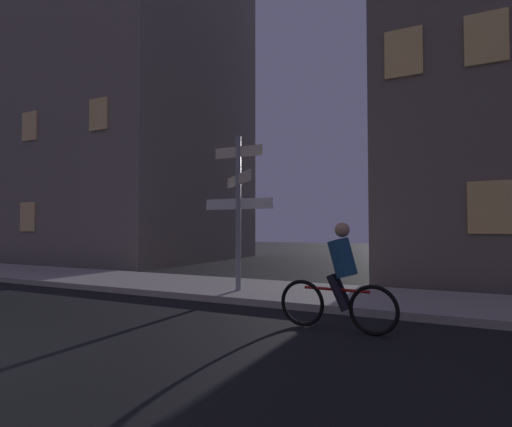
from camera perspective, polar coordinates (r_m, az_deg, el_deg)
The scene contains 4 objects.
sidewalk_kerb at distance 10.26m, azimuth -7.51°, elevation -10.24°, with size 40.00×2.81×0.14m, color #9E9991.
signpost at distance 9.05m, azimuth -2.53°, elevation 1.91°, with size 1.70×1.27×3.46m.
cyclist at distance 6.17m, azimuth 11.75°, elevation -9.29°, with size 1.82×0.35×1.61m.
building_left_block at distance 23.25m, azimuth -19.41°, elevation 16.91°, with size 11.87×9.28×18.12m.
Camera 1 is at (5.62, -1.24, 1.52)m, focal length 28.18 mm.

